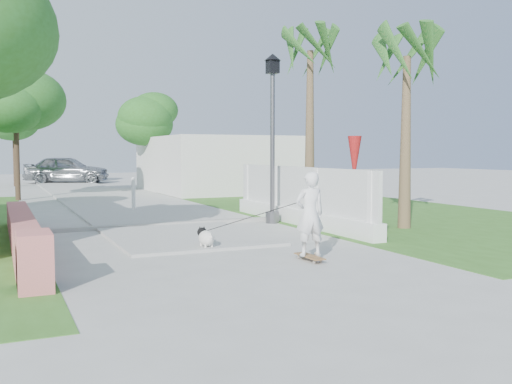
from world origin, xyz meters
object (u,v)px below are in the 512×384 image
patio_umbrella (354,160)px  parked_car (67,169)px  bollard (133,193)px  dog (206,237)px  street_lamp (272,131)px  skateboarder (256,218)px

patio_umbrella → parked_car: size_ratio=0.47×
bollard → dog: 7.68m
dog → parked_car: size_ratio=0.13×
street_lamp → parked_car: size_ratio=0.91×
street_lamp → parked_car: bearing=96.9°
bollard → skateboarder: 8.65m
street_lamp → dog: bearing=-133.3°
street_lamp → bollard: (-2.70, 4.50, -1.84)m
skateboarder → bollard: bearing=-82.5°
patio_umbrella → skateboarder: size_ratio=0.95×
bollard → dog: (-0.29, -7.67, -0.35)m
patio_umbrella → dog: patio_umbrella is taller
parked_car → dog: bearing=-161.3°
parked_car → skateboarder: bearing=-159.9°
bollard → patio_umbrella: (4.60, -5.50, 1.10)m
street_lamp → parked_car: (-2.75, 22.65, -1.59)m
patio_umbrella → parked_car: (-4.65, 23.65, -0.85)m
street_lamp → dog: 4.88m
street_lamp → patio_umbrella: street_lamp is taller
street_lamp → patio_umbrella: bearing=-27.8°
skateboarder → dog: (-0.63, 0.98, -0.45)m
bollard → street_lamp: bearing=-59.0°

